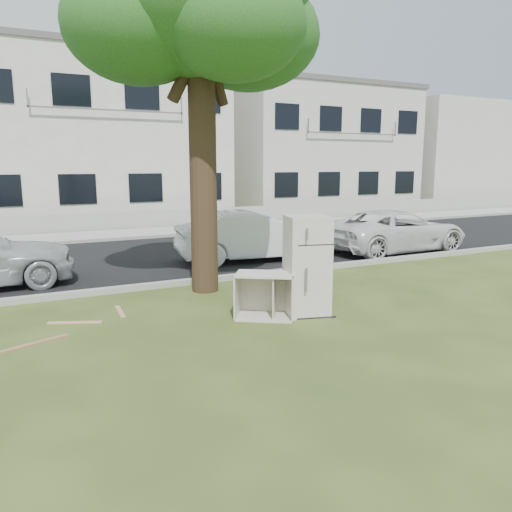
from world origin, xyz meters
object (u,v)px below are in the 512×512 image
cabinet (265,295)px  car_right (396,231)px  fridge (307,266)px  car_center (252,236)px

cabinet → car_right: car_right is taller
fridge → car_right: size_ratio=0.38×
fridge → car_right: 7.18m
fridge → car_center: (1.33, 4.86, -0.19)m
fridge → car_right: (5.80, 4.22, -0.24)m
fridge → car_center: fridge is taller
cabinet → car_right: 7.71m
fridge → cabinet: 0.89m
car_center → cabinet: bearing=164.4°
cabinet → car_center: car_center is taller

